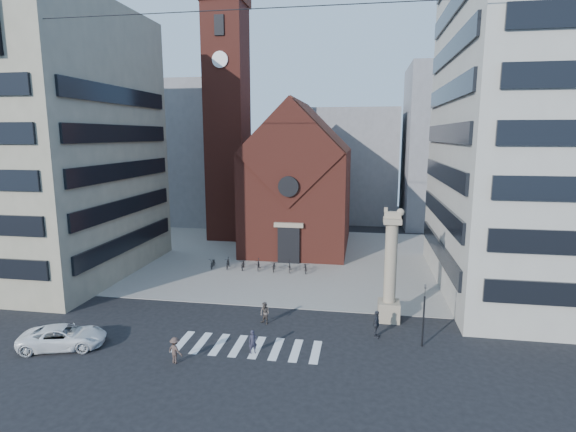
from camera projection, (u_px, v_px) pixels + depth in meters
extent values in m
plane|color=black|center=(251.00, 327.00, 32.83)|extent=(120.00, 120.00, 0.00)
cube|color=gray|center=(292.00, 258.00, 51.26)|extent=(46.00, 30.00, 0.05)
cube|color=maroon|center=(299.00, 199.00, 56.02)|extent=(12.00, 16.00, 12.00)
cube|color=brown|center=(300.00, 150.00, 55.34)|extent=(12.00, 15.40, 12.00)
cube|color=maroon|center=(289.00, 153.00, 47.24)|extent=(11.76, 0.50, 11.76)
cylinder|color=black|center=(288.00, 187.00, 47.42)|extent=(2.20, 0.30, 2.20)
cube|color=black|center=(289.00, 246.00, 48.82)|extent=(2.40, 0.30, 4.00)
cube|color=gray|center=(289.00, 225.00, 48.36)|extent=(3.20, 0.40, 0.50)
cube|color=maroon|center=(228.00, 126.00, 58.97)|extent=(5.00, 5.00, 30.00)
cylinder|color=white|center=(220.00, 59.00, 55.02)|extent=(2.00, 0.20, 2.00)
cube|color=black|center=(219.00, 25.00, 54.31)|extent=(1.20, 0.20, 2.40)
cube|color=#9D937A|center=(37.00, 144.00, 44.15)|extent=(18.00, 20.00, 26.00)
cube|color=#ABA79B|center=(561.00, 109.00, 37.69)|extent=(18.00, 22.00, 32.00)
cube|color=gray|center=(191.00, 153.00, 72.96)|extent=(16.00, 14.00, 22.00)
cube|color=gray|center=(353.00, 165.00, 73.91)|extent=(14.00, 12.00, 18.00)
cube|color=gray|center=(459.00, 148.00, 67.84)|extent=(16.00, 14.00, 24.00)
cube|color=gray|center=(389.00, 311.00, 33.97)|extent=(1.60, 1.60, 1.50)
cylinder|color=gray|center=(391.00, 263.00, 33.30)|extent=(0.90, 0.90, 6.00)
cube|color=gray|center=(392.00, 221.00, 32.73)|extent=(1.30, 1.30, 0.40)
cube|color=gray|center=(393.00, 215.00, 32.66)|extent=(1.20, 0.50, 0.55)
sphere|color=gray|center=(401.00, 212.00, 32.52)|extent=(0.56, 0.56, 0.56)
cube|color=gray|center=(386.00, 210.00, 32.67)|extent=(0.25, 0.15, 0.35)
cylinder|color=black|center=(423.00, 321.00, 29.58)|extent=(0.12, 0.12, 3.50)
imported|color=black|center=(425.00, 290.00, 29.20)|extent=(0.13, 0.16, 0.80)
imported|color=white|center=(63.00, 337.00, 29.60)|extent=(5.82, 3.93, 1.48)
imported|color=#292837|center=(253.00, 342.00, 28.82)|extent=(0.67, 0.58, 1.54)
imported|color=#4F453F|center=(265.00, 313.00, 33.30)|extent=(1.01, 0.94, 1.66)
imported|color=#292A31|center=(376.00, 324.00, 31.06)|extent=(0.66, 1.19, 1.93)
imported|color=#46352F|center=(175.00, 350.00, 27.58)|extent=(1.22, 0.97, 1.66)
imported|color=black|center=(213.00, 263.00, 47.41)|extent=(0.97, 2.03, 1.03)
imported|color=black|center=(228.00, 263.00, 47.13)|extent=(0.81, 1.95, 1.14)
imported|color=black|center=(243.00, 264.00, 46.87)|extent=(0.97, 2.03, 1.03)
imported|color=black|center=(258.00, 264.00, 46.59)|extent=(0.81, 1.95, 1.14)
imported|color=black|center=(274.00, 266.00, 46.33)|extent=(0.97, 2.03, 1.03)
imported|color=black|center=(290.00, 266.00, 46.05)|extent=(0.81, 1.95, 1.14)
imported|color=black|center=(306.00, 267.00, 45.79)|extent=(0.97, 2.03, 1.03)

